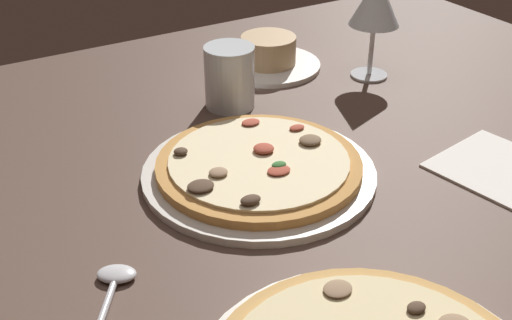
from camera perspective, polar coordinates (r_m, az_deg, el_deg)
name	(u,v)px	position (r cm, az deg, el deg)	size (l,w,h in cm)	color
dining_table	(253,199)	(81.65, -0.25, -3.39)	(150.00, 110.00, 4.00)	brown
pizza_main	(259,168)	(81.66, 0.25, -0.71)	(29.24, 29.24, 3.40)	silver
ramekin_on_saucer	(268,56)	(112.82, 1.08, 9.05)	(17.81, 17.81, 5.53)	silver
wine_glass_near	(376,4)	(107.54, 10.36, 13.21)	(8.11, 8.11, 16.79)	silver
water_glass	(230,81)	(98.42, -2.30, 6.90)	(7.52, 7.52, 9.39)	silver
spoon	(113,284)	(66.95, -12.31, -10.51)	(8.20, 10.63, 1.00)	silver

